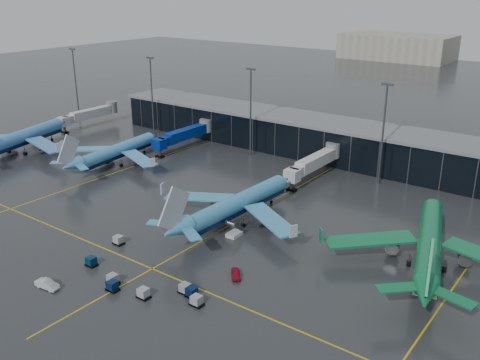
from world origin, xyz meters
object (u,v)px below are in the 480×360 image
Objects in this scene: airliner_klm_near at (238,193)px; service_van_red at (236,274)px; airliner_aer_lingus at (431,230)px; mobile_airstair at (234,232)px; service_van_white at (47,284)px; airliner_arkefly at (117,143)px; airliner_klm_west at (19,130)px; baggage_carts at (142,279)px.

airliner_klm_near is 24.18m from service_van_red.
airliner_klm_near is 0.94× the size of airliner_aer_lingus.
airliner_klm_near is 12.07× the size of mobile_airstair.
airliner_arkefly is at bearing 30.94° from service_van_white.
service_van_red is at bearing -26.85° from airliner_klm_west.
airliner_klm_near reaches higher than baggage_carts.
airliner_klm_near is 1.47× the size of baggage_carts.
airliner_aer_lingus reaches higher than baggage_carts.
airliner_arkefly is 11.26× the size of mobile_airstair.
baggage_carts is at bearing -55.28° from service_van_white.
mobile_airstair is at bearing -177.38° from airliner_aer_lingus.
airliner_klm_west is 1.09× the size of airliner_klm_near.
mobile_airstair is (85.59, -7.09, -6.18)m from airliner_klm_west.
airliner_klm_near is 42.05m from service_van_white.
service_van_white is (-13.18, -34.24, -0.02)m from mobile_airstair.
airliner_klm_west is 89.68m from baggage_carts.
airliner_aer_lingus is 66.89m from service_van_white.
service_van_red is 0.83× the size of service_van_white.
airliner_klm_near is 30.66m from baggage_carts.
airliner_arkefly reaches higher than service_van_red.
airliner_aer_lingus is at bearing 44.37° from baggage_carts.
airliner_arkefly is at bearing 2.55° from airliner_klm_west.
mobile_airstair is 0.91× the size of service_van_red.
airliner_klm_west is 11.98× the size of service_van_red.
mobile_airstair is at bearing -24.58° from airliner_arkefly.
service_van_red is (95.55, -19.79, -6.31)m from airliner_klm_west.
airliner_klm_west is 81.81m from airliner_klm_near.
airliner_aer_lingus is (88.91, -5.21, 0.81)m from airliner_arkefly.
airliner_arkefly is (31.52, 10.06, -0.99)m from airliner_klm_west.
airliner_aer_lingus is 11.67× the size of service_van_red.
service_van_white is (-9.39, -40.60, -5.64)m from airliner_klm_near.
airliner_klm_west is 33.10m from airliner_arkefly.
airliner_klm_west reaches higher than airliner_klm_near.
mobile_airstair is at bearing -28.63° from service_van_white.
airliner_klm_near is at bearing 171.92° from airliner_aer_lingus.
airliner_aer_lingus is 51.32m from baggage_carts.
airliner_klm_west is at bearing -178.58° from airliner_klm_near.
mobile_airstair is at bearing -19.88° from airliner_klm_west.
airliner_klm_near reaches higher than airliner_arkefly.
airliner_klm_west is at bearing -169.28° from airliner_arkefly.
airliner_klm_near is at bearing 94.16° from baggage_carts.
service_van_white is at bearing -44.86° from airliner_klm_west.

